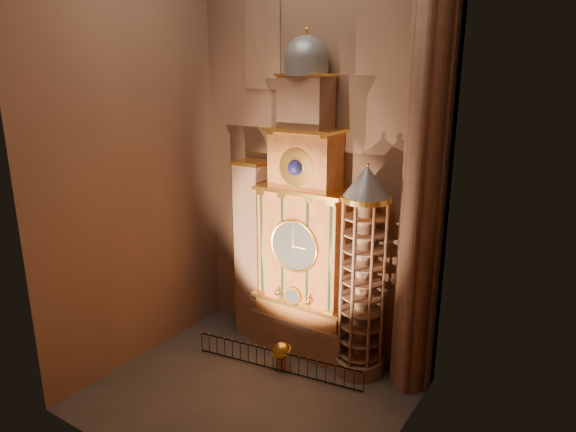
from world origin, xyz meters
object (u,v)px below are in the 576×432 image
Objects in this scene: stair_turret at (363,275)px; portrait_tower at (253,249)px; celestial_globe at (281,353)px; iron_railing at (277,361)px; astronomical_clock at (304,234)px.

portrait_tower is at bearing 177.67° from stair_turret.
portrait_tower is 6.76× the size of celestial_globe.
celestial_globe is 0.17× the size of iron_railing.
portrait_tower is 6.29m from iron_railing.
astronomical_clock is at bearing -0.29° from portrait_tower.
stair_turret is at bearing 31.68° from celestial_globe.
celestial_globe is at bearing -34.12° from portrait_tower.
astronomical_clock is 3.78m from stair_turret.
celestial_globe is (3.51, -2.38, -4.24)m from portrait_tower.
celestial_globe is 0.42m from iron_railing.
portrait_tower is at bearing 179.71° from astronomical_clock.
portrait_tower reaches higher than iron_railing.
astronomical_clock is at bearing 175.70° from stair_turret.
stair_turret is at bearing -2.33° from portrait_tower.
iron_railing is (-0.06, -0.27, -0.31)m from celestial_globe.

